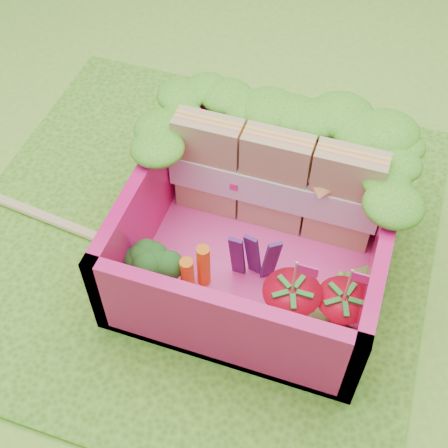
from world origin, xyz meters
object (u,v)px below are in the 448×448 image
at_px(chopsticks, 38,214).
at_px(strawberry_right, 340,313).
at_px(bento_box, 259,230).
at_px(sandwich_stack, 275,182).
at_px(broccoli, 154,261).
at_px(strawberry_left, 290,307).

bearing_deg(chopsticks, strawberry_right, -6.21).
xyz_separation_m(bento_box, sandwich_stack, (0.01, 0.28, 0.08)).
relative_size(bento_box, broccoli, 3.80).
relative_size(bento_box, strawberry_right, 2.57).
distance_m(broccoli, chopsticks, 0.90).
bearing_deg(sandwich_stack, strawberry_right, -49.10).
bearing_deg(sandwich_stack, broccoli, -126.87).
bearing_deg(bento_box, sandwich_stack, 88.93).
distance_m(strawberry_left, chopsticks, 1.59).
bearing_deg(broccoli, strawberry_right, 2.10).
bearing_deg(sandwich_stack, bento_box, -91.07).
bearing_deg(chopsticks, bento_box, 4.44).
height_order(broccoli, strawberry_right, strawberry_right).
height_order(broccoli, strawberry_left, strawberry_left).
relative_size(strawberry_left, chopsticks, 0.22).
distance_m(strawberry_right, chopsticks, 1.81).
xyz_separation_m(bento_box, broccoli, (-0.45, -0.33, -0.03)).
xyz_separation_m(broccoli, strawberry_left, (0.71, -0.01, -0.04)).
xyz_separation_m(sandwich_stack, chopsticks, (-1.30, -0.38, -0.34)).
distance_m(sandwich_stack, strawberry_left, 0.69).
distance_m(bento_box, strawberry_right, 0.59).
xyz_separation_m(strawberry_left, chopsticks, (-1.56, 0.24, -0.18)).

